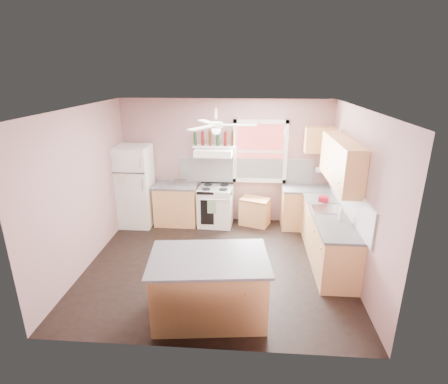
# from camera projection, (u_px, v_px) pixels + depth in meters

# --- Properties ---
(floor) EXTENTS (4.50, 4.50, 0.00)m
(floor) POSITION_uv_depth(u_px,v_px,m) (217.00, 264.00, 6.19)
(floor) COLOR black
(floor) RESTS_ON ground
(ceiling) EXTENTS (4.50, 4.50, 0.00)m
(ceiling) POSITION_uv_depth(u_px,v_px,m) (216.00, 108.00, 5.30)
(ceiling) COLOR white
(ceiling) RESTS_ON ground
(wall_back) EXTENTS (4.50, 0.05, 2.70)m
(wall_back) POSITION_uv_depth(u_px,v_px,m) (225.00, 162.00, 7.65)
(wall_back) COLOR gray
(wall_back) RESTS_ON ground
(wall_right) EXTENTS (0.05, 4.00, 2.70)m
(wall_right) POSITION_uv_depth(u_px,v_px,m) (358.00, 196.00, 5.58)
(wall_right) COLOR gray
(wall_right) RESTS_ON ground
(wall_left) EXTENTS (0.05, 4.00, 2.70)m
(wall_left) POSITION_uv_depth(u_px,v_px,m) (83.00, 189.00, 5.90)
(wall_left) COLOR gray
(wall_left) RESTS_ON ground
(backsplash_back) EXTENTS (2.90, 0.03, 0.55)m
(backsplash_back) POSITION_uv_depth(u_px,v_px,m) (246.00, 170.00, 7.64)
(backsplash_back) COLOR white
(backsplash_back) RESTS_ON wall_back
(backsplash_right) EXTENTS (0.03, 2.60, 0.55)m
(backsplash_right) POSITION_uv_depth(u_px,v_px,m) (349.00, 199.00, 5.92)
(backsplash_right) COLOR white
(backsplash_right) RESTS_ON wall_right
(window_view) EXTENTS (1.00, 0.02, 1.20)m
(window_view) POSITION_uv_depth(u_px,v_px,m) (260.00, 152.00, 7.47)
(window_view) COLOR maroon
(window_view) RESTS_ON wall_back
(window_frame) EXTENTS (1.16, 0.07, 1.36)m
(window_frame) POSITION_uv_depth(u_px,v_px,m) (260.00, 152.00, 7.45)
(window_frame) COLOR white
(window_frame) RESTS_ON wall_back
(refrigerator) EXTENTS (0.75, 0.73, 1.76)m
(refrigerator) POSITION_uv_depth(u_px,v_px,m) (134.00, 186.00, 7.54)
(refrigerator) COLOR white
(refrigerator) RESTS_ON floor
(base_cabinet_left) EXTENTS (0.90, 0.60, 0.86)m
(base_cabinet_left) POSITION_uv_depth(u_px,v_px,m) (177.00, 205.00, 7.72)
(base_cabinet_left) COLOR tan
(base_cabinet_left) RESTS_ON floor
(counter_left) EXTENTS (0.92, 0.62, 0.04)m
(counter_left) POSITION_uv_depth(u_px,v_px,m) (176.00, 186.00, 7.57)
(counter_left) COLOR #504F52
(counter_left) RESTS_ON base_cabinet_left
(toaster) EXTENTS (0.28, 0.17, 0.18)m
(toaster) POSITION_uv_depth(u_px,v_px,m) (182.00, 181.00, 7.50)
(toaster) COLOR silver
(toaster) RESTS_ON counter_left
(stove) EXTENTS (0.76, 0.68, 0.86)m
(stove) POSITION_uv_depth(u_px,v_px,m) (216.00, 206.00, 7.66)
(stove) COLOR white
(stove) RESTS_ON floor
(range_hood) EXTENTS (0.78, 0.50, 0.14)m
(range_hood) POSITION_uv_depth(u_px,v_px,m) (213.00, 152.00, 7.32)
(range_hood) COLOR white
(range_hood) RESTS_ON wall_back
(bottle_shelf) EXTENTS (0.90, 0.26, 0.03)m
(bottle_shelf) POSITION_uv_depth(u_px,v_px,m) (214.00, 146.00, 7.40)
(bottle_shelf) COLOR white
(bottle_shelf) RESTS_ON range_hood
(cart) EXTENTS (0.71, 0.59, 0.61)m
(cart) POSITION_uv_depth(u_px,v_px,m) (255.00, 212.00, 7.69)
(cart) COLOR tan
(cart) RESTS_ON floor
(base_cabinet_corner) EXTENTS (1.00, 0.60, 0.86)m
(base_cabinet_corner) POSITION_uv_depth(u_px,v_px,m) (305.00, 208.00, 7.52)
(base_cabinet_corner) COLOR tan
(base_cabinet_corner) RESTS_ON floor
(base_cabinet_right) EXTENTS (0.60, 2.20, 0.86)m
(base_cabinet_right) POSITION_uv_depth(u_px,v_px,m) (328.00, 238.00, 6.19)
(base_cabinet_right) COLOR tan
(base_cabinet_right) RESTS_ON floor
(counter_corner) EXTENTS (1.02, 0.62, 0.04)m
(counter_corner) POSITION_uv_depth(u_px,v_px,m) (307.00, 189.00, 7.37)
(counter_corner) COLOR #504F52
(counter_corner) RESTS_ON base_cabinet_corner
(counter_right) EXTENTS (0.62, 2.22, 0.04)m
(counter_right) POSITION_uv_depth(u_px,v_px,m) (330.00, 215.00, 6.04)
(counter_right) COLOR #504F52
(counter_right) RESTS_ON base_cabinet_right
(sink) EXTENTS (0.55, 0.45, 0.03)m
(sink) POSITION_uv_depth(u_px,v_px,m) (328.00, 210.00, 6.23)
(sink) COLOR silver
(sink) RESTS_ON counter_right
(faucet) EXTENTS (0.03, 0.03, 0.14)m
(faucet) POSITION_uv_depth(u_px,v_px,m) (337.00, 206.00, 6.19)
(faucet) COLOR silver
(faucet) RESTS_ON sink
(upper_cabinet_right) EXTENTS (0.33, 1.80, 0.76)m
(upper_cabinet_right) POSITION_uv_depth(u_px,v_px,m) (341.00, 162.00, 5.92)
(upper_cabinet_right) COLOR tan
(upper_cabinet_right) RESTS_ON wall_right
(upper_cabinet_corner) EXTENTS (0.60, 0.33, 0.52)m
(upper_cabinet_corner) POSITION_uv_depth(u_px,v_px,m) (320.00, 140.00, 7.15)
(upper_cabinet_corner) COLOR tan
(upper_cabinet_corner) RESTS_ON wall_back
(paper_towel) EXTENTS (0.26, 0.12, 0.12)m
(paper_towel) POSITION_uv_depth(u_px,v_px,m) (322.00, 170.00, 7.38)
(paper_towel) COLOR white
(paper_towel) RESTS_ON wall_back
(island) EXTENTS (1.59, 1.10, 0.86)m
(island) POSITION_uv_depth(u_px,v_px,m) (209.00, 288.00, 4.78)
(island) COLOR tan
(island) RESTS_ON floor
(island_top) EXTENTS (1.69, 1.20, 0.04)m
(island_top) POSITION_uv_depth(u_px,v_px,m) (209.00, 259.00, 4.63)
(island_top) COLOR #504F52
(island_top) RESTS_ON island
(ceiling_fan_hub) EXTENTS (0.20, 0.20, 0.08)m
(ceiling_fan_hub) POSITION_uv_depth(u_px,v_px,m) (216.00, 125.00, 5.38)
(ceiling_fan_hub) COLOR white
(ceiling_fan_hub) RESTS_ON ceiling
(soap_bottle) EXTENTS (0.13, 0.13, 0.24)m
(soap_bottle) POSITION_uv_depth(u_px,v_px,m) (341.00, 213.00, 5.75)
(soap_bottle) COLOR silver
(soap_bottle) RESTS_ON counter_right
(red_caddy) EXTENTS (0.21, 0.18, 0.10)m
(red_caddy) POSITION_uv_depth(u_px,v_px,m) (324.00, 199.00, 6.58)
(red_caddy) COLOR #A80E1E
(red_caddy) RESTS_ON counter_right
(wine_bottles) EXTENTS (0.86, 0.06, 0.31)m
(wine_bottles) POSITION_uv_depth(u_px,v_px,m) (214.00, 139.00, 7.34)
(wine_bottles) COLOR #143819
(wine_bottles) RESTS_ON bottle_shelf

